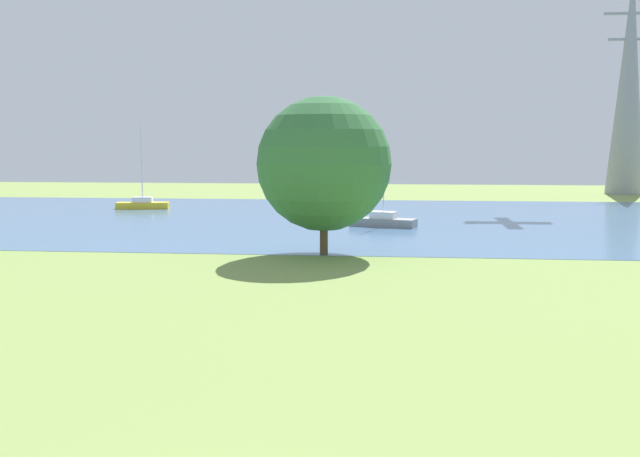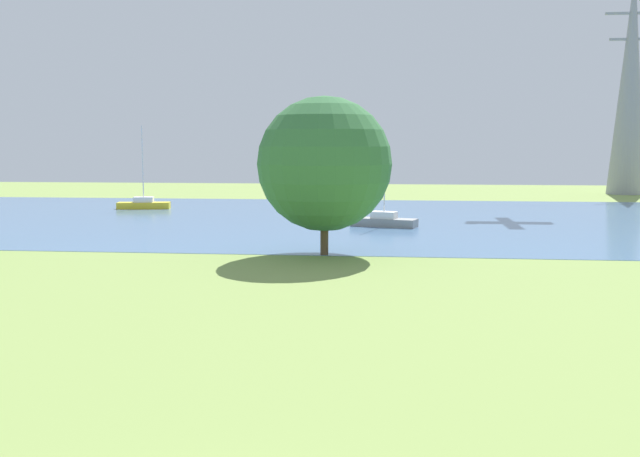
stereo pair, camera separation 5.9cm
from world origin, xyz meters
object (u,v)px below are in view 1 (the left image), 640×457
at_px(sailboat_yellow, 143,204).
at_px(electricity_pylon, 629,82).
at_px(sailboat_gray, 383,220).
at_px(tree_west_near, 324,164).

height_order(sailboat_yellow, electricity_pylon, electricity_pylon).
bearing_deg(sailboat_yellow, sailboat_gray, -28.97).
bearing_deg(electricity_pylon, sailboat_yellow, -152.83).
xyz_separation_m(sailboat_yellow, tree_west_near, (19.74, -26.79, 4.50)).
relative_size(sailboat_yellow, electricity_pylon, 0.29).
xyz_separation_m(sailboat_gray, electricity_pylon, (28.28, 38.72, 12.90)).
bearing_deg(electricity_pylon, sailboat_gray, -126.14).
distance_m(sailboat_yellow, tree_west_near, 33.58).
xyz_separation_m(sailboat_gray, tree_west_near, (-2.95, -14.23, 4.51)).
distance_m(sailboat_yellow, electricity_pylon, 58.72).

